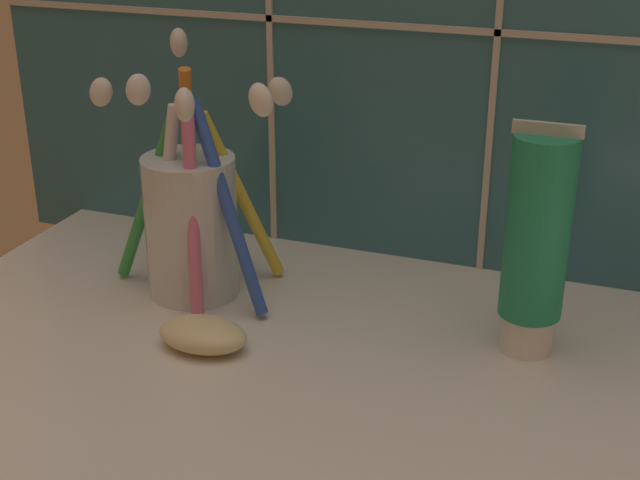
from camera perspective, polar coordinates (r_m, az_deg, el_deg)
The scene contains 4 objects.
sink_counter at distance 57.52cm, azimuth 5.00°, elevation -9.44°, with size 70.71×36.10×2.00cm, color silver.
toothbrush_cup at distance 65.34cm, azimuth -8.20°, elevation 1.54°, with size 16.19×11.55×18.75cm.
toothpaste_tube at distance 57.78cm, azimuth 13.68°, elevation -0.13°, with size 4.27×4.07×15.47cm.
soap_bar at distance 59.64cm, azimuth -7.51°, elevation -6.01°, with size 6.17×4.00×2.05cm, color beige.
Camera 1 is at (12.08, -46.89, 32.05)cm, focal length 50.00 mm.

